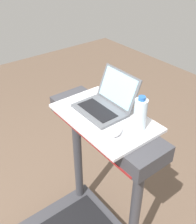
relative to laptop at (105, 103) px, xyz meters
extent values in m
cylinder|color=#38383D|center=(-0.28, -0.06, -0.65)|extent=(0.07, 0.07, 0.94)
cylinder|color=#38383D|center=(0.40, -0.06, -0.65)|extent=(0.07, 0.07, 0.94)
cube|color=#38383D|center=(0.06, -0.06, -0.12)|extent=(0.90, 0.28, 0.11)
cube|color=#0C3F19|center=(0.06, -0.20, -0.12)|extent=(0.24, 0.01, 0.06)
cube|color=maroon|center=(0.06, -0.20, -0.17)|extent=(0.81, 0.00, 0.02)
cube|color=silver|center=(0.06, -0.06, -0.06)|extent=(0.67, 0.42, 0.02)
cube|color=#515459|center=(0.00, -0.05, -0.04)|extent=(0.33, 0.23, 0.02)
cube|color=black|center=(0.00, -0.07, -0.03)|extent=(0.27, 0.12, 0.00)
cube|color=#515459|center=(0.00, 0.10, 0.08)|extent=(0.33, 0.09, 0.21)
cube|color=#8CCCF2|center=(0.00, 0.10, 0.08)|extent=(0.29, 0.07, 0.19)
ellipsoid|color=#B2B2B7|center=(0.24, -0.11, -0.03)|extent=(0.10, 0.12, 0.03)
cylinder|color=silver|center=(0.28, 0.03, 0.05)|extent=(0.07, 0.07, 0.19)
cylinder|color=#2659A5|center=(0.28, 0.03, 0.16)|extent=(0.04, 0.04, 0.02)
camera|label=1|loc=(1.11, -0.93, 0.90)|focal=42.61mm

